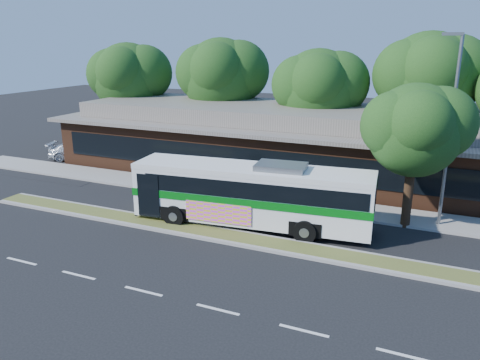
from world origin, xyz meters
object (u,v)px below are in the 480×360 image
Objects in this scene: lamp_post at (450,127)px; sedan at (81,151)px; transit_bus at (252,191)px; sidewalk_tree at (423,128)px.

lamp_post is 1.92× the size of sedan.
lamp_post is 25.85m from sedan.
lamp_post reaches higher than transit_bus.
transit_bus is 2.48× the size of sedan.
sidewalk_tree is at bearing -121.22° from sedan.
transit_bus is 8.37m from sidewalk_tree.
sedan is (-25.26, 3.45, -4.22)m from lamp_post.
sedan is at bearing 172.22° from lamp_post.
sidewalk_tree is (24.11, -4.05, 4.16)m from sedan.
transit_bus is at bearing -157.37° from sidewalk_tree.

